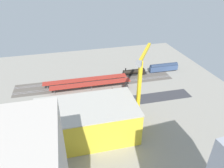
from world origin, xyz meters
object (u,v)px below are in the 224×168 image
at_px(box_truck_1, 73,110).
at_px(street_tree_0, 96,103).
at_px(parked_car_5, 58,106).
at_px(parked_car_0, 124,96).
at_px(street_tree_1, 62,108).
at_px(platform_canopy_far, 86,79).
at_px(parked_car_3, 85,103).
at_px(parked_car_2, 99,100).
at_px(traffic_light, 112,92).
at_px(street_tree_2, 46,109).
at_px(locomotive, 135,72).
at_px(street_tree_5, 82,106).
at_px(tower_crane, 140,82).
at_px(parked_car_4, 71,104).
at_px(parked_car_6, 42,108).
at_px(street_tree_3, 47,109).
at_px(passenger_coach, 164,67).
at_px(box_truck_0, 74,110).
at_px(platform_canopy_near, 91,84).
at_px(construction_building, 87,122).
at_px(street_tree_4, 58,108).
at_px(parked_car_1, 111,98).

distance_m(box_truck_1, street_tree_0, 11.62).
bearing_deg(parked_car_5, parked_car_0, -178.83).
bearing_deg(street_tree_1, platform_canopy_far, -117.65).
height_order(parked_car_0, parked_car_3, parked_car_3).
height_order(parked_car_2, traffic_light, traffic_light).
height_order(street_tree_0, street_tree_2, street_tree_2).
distance_m(locomotive, street_tree_5, 50.36).
bearing_deg(tower_crane, parked_car_4, -28.81).
distance_m(parked_car_5, parked_car_6, 7.63).
bearing_deg(street_tree_1, box_truck_1, -151.62).
bearing_deg(street_tree_3, box_truck_1, -174.87).
bearing_deg(traffic_light, tower_crane, 115.35).
xyz_separation_m(passenger_coach, box_truck_1, (63.63, 30.79, -1.31)).
distance_m(passenger_coach, street_tree_3, 81.70).
bearing_deg(box_truck_0, platform_canopy_near, -121.46).
height_order(locomotive, street_tree_1, street_tree_1).
bearing_deg(platform_canopy_near, parked_car_5, 33.09).
bearing_deg(parked_car_4, locomotive, -151.46).
height_order(passenger_coach, parked_car_3, passenger_coach).
bearing_deg(construction_building, street_tree_0, -111.91).
relative_size(street_tree_4, street_tree_5, 1.36).
xyz_separation_m(platform_canopy_far, parked_car_0, (-18.31, 18.74, -2.97)).
height_order(parked_car_1, tower_crane, tower_crane).
bearing_deg(box_truck_1, passenger_coach, -154.18).
bearing_deg(platform_canopy_near, parked_car_0, 143.97).
height_order(parked_car_6, street_tree_4, street_tree_4).
bearing_deg(street_tree_2, street_tree_0, 178.40).
distance_m(passenger_coach, box_truck_0, 70.48).
xyz_separation_m(parked_car_0, street_tree_5, (23.87, 8.20, 3.33)).
distance_m(locomotive, street_tree_3, 63.31).
relative_size(parked_car_0, street_tree_3, 0.59).
bearing_deg(street_tree_1, street_tree_5, -172.75).
distance_m(box_truck_0, street_tree_2, 12.92).
bearing_deg(locomotive, parked_car_5, 26.19).
distance_m(parked_car_2, box_truck_1, 15.59).
bearing_deg(tower_crane, box_truck_0, -17.78).
xyz_separation_m(parked_car_3, street_tree_5, (2.00, 7.47, 3.29)).
bearing_deg(street_tree_4, parked_car_5, -85.53).
xyz_separation_m(street_tree_0, traffic_light, (-10.65, -9.17, -0.63)).
distance_m(parked_car_0, parked_car_5, 35.48).
bearing_deg(traffic_light, parked_car_1, 24.67).
distance_m(parked_car_4, box_truck_0, 7.51).
xyz_separation_m(parked_car_1, construction_building, (16.24, 23.99, 6.44)).
bearing_deg(street_tree_0, street_tree_3, -1.94).
bearing_deg(passenger_coach, street_tree_0, 31.78).
bearing_deg(tower_crane, construction_building, 16.00).
bearing_deg(traffic_light, platform_canopy_far, -57.15).
bearing_deg(parked_car_0, parked_car_5, 1.17).
height_order(parked_car_5, street_tree_4, street_tree_4).
bearing_deg(street_tree_2, parked_car_2, -162.84).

